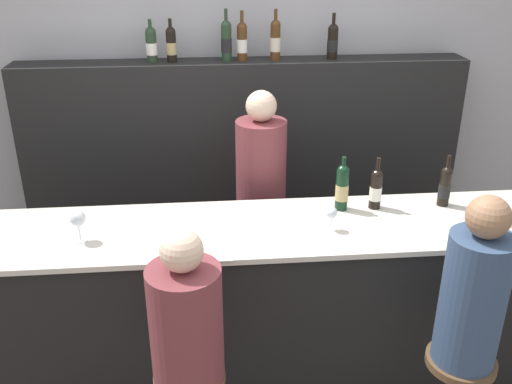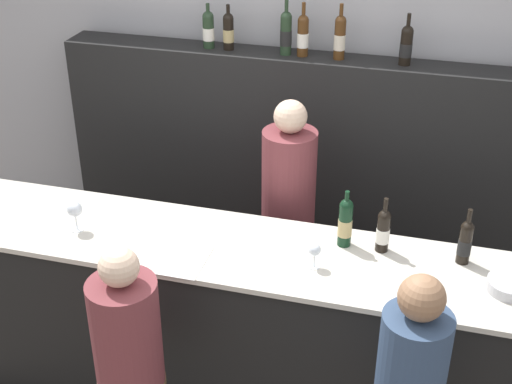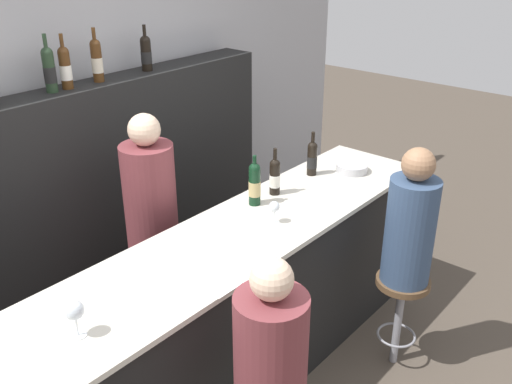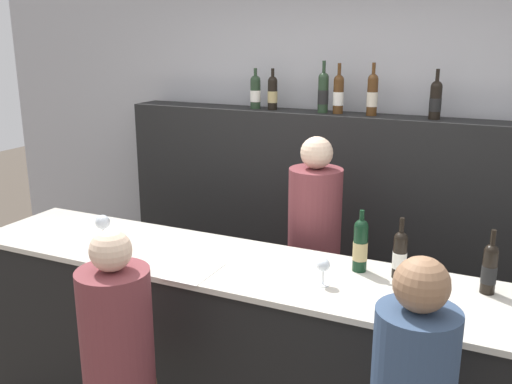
{
  "view_description": "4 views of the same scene",
  "coord_description": "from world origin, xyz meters",
  "px_view_note": "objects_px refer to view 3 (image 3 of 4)",
  "views": [
    {
      "loc": [
        -0.27,
        -2.41,
        2.51
      ],
      "look_at": [
        -0.02,
        0.31,
        1.26
      ],
      "focal_mm": 40.0,
      "sensor_mm": 36.0,
      "label": 1
    },
    {
      "loc": [
        0.88,
        -2.67,
        3.12
      ],
      "look_at": [
        0.04,
        0.38,
        1.36
      ],
      "focal_mm": 50.0,
      "sensor_mm": 36.0,
      "label": 2
    },
    {
      "loc": [
        -1.91,
        -1.56,
        2.61
      ],
      "look_at": [
        0.22,
        0.25,
        1.3
      ],
      "focal_mm": 40.0,
      "sensor_mm": 36.0,
      "label": 3
    },
    {
      "loc": [
        1.16,
        -2.16,
        2.21
      ],
      "look_at": [
        -0.02,
        0.34,
        1.44
      ],
      "focal_mm": 40.0,
      "sensor_mm": 36.0,
      "label": 4
    }
  ],
  "objects_px": {
    "wine_bottle_counter_0": "(255,184)",
    "wine_bottle_backbar_3": "(65,67)",
    "wine_bottle_backbar_5": "(146,53)",
    "wine_glass_1": "(274,208)",
    "metal_bowl": "(352,168)",
    "guest_seated_left": "(271,346)",
    "guest_seated_right": "(411,225)",
    "wine_bottle_counter_2": "(312,158)",
    "wine_bottle_backbar_4": "(97,60)",
    "wine_glass_0": "(74,311)",
    "bar_stool_right": "(401,299)",
    "wine_bottle_backbar_2": "(49,69)",
    "wine_bottle_counter_1": "(275,176)",
    "bartender": "(154,245)"
  },
  "relations": [
    {
      "from": "wine_bottle_counter_0",
      "to": "wine_bottle_backbar_3",
      "type": "relative_size",
      "value": 0.95
    },
    {
      "from": "wine_bottle_backbar_5",
      "to": "wine_glass_1",
      "type": "distance_m",
      "value": 1.54
    },
    {
      "from": "wine_bottle_backbar_3",
      "to": "metal_bowl",
      "type": "height_order",
      "value": "wine_bottle_backbar_3"
    },
    {
      "from": "guest_seated_left",
      "to": "guest_seated_right",
      "type": "relative_size",
      "value": 0.88
    },
    {
      "from": "wine_bottle_backbar_3",
      "to": "wine_bottle_backbar_5",
      "type": "xyz_separation_m",
      "value": [
        0.64,
        0.0,
        -0.01
      ]
    },
    {
      "from": "wine_bottle_counter_2",
      "to": "guest_seated_right",
      "type": "bearing_deg",
      "value": -102.22
    },
    {
      "from": "wine_bottle_counter_0",
      "to": "wine_bottle_backbar_4",
      "type": "bearing_deg",
      "value": 102.81
    },
    {
      "from": "wine_bottle_counter_0",
      "to": "wine_glass_0",
      "type": "bearing_deg",
      "value": -170.32
    },
    {
      "from": "guest_seated_left",
      "to": "bar_stool_right",
      "type": "distance_m",
      "value": 1.38
    },
    {
      "from": "guest_seated_left",
      "to": "guest_seated_right",
      "type": "height_order",
      "value": "guest_seated_right"
    },
    {
      "from": "wine_bottle_backbar_5",
      "to": "metal_bowl",
      "type": "distance_m",
      "value": 1.65
    },
    {
      "from": "wine_bottle_backbar_2",
      "to": "wine_bottle_backbar_4",
      "type": "xyz_separation_m",
      "value": [
        0.34,
        -0.0,
        0.0
      ]
    },
    {
      "from": "wine_bottle_backbar_4",
      "to": "guest_seated_left",
      "type": "relative_size",
      "value": 0.46
    },
    {
      "from": "wine_bottle_backbar_4",
      "to": "guest_seated_left",
      "type": "height_order",
      "value": "wine_bottle_backbar_4"
    },
    {
      "from": "wine_bottle_backbar_2",
      "to": "guest_seated_left",
      "type": "relative_size",
      "value": 0.46
    },
    {
      "from": "wine_bottle_counter_1",
      "to": "wine_bottle_backbar_5",
      "type": "distance_m",
      "value": 1.29
    },
    {
      "from": "guest_seated_left",
      "to": "bartender",
      "type": "xyz_separation_m",
      "value": [
        0.46,
        1.33,
        -0.21
      ]
    },
    {
      "from": "wine_bottle_backbar_4",
      "to": "wine_bottle_backbar_5",
      "type": "distance_m",
      "value": 0.41
    },
    {
      "from": "wine_bottle_counter_0",
      "to": "wine_bottle_counter_2",
      "type": "bearing_deg",
      "value": -0.0
    },
    {
      "from": "wine_bottle_counter_1",
      "to": "guest_seated_right",
      "type": "distance_m",
      "value": 0.88
    },
    {
      "from": "wine_bottle_backbar_2",
      "to": "bar_stool_right",
      "type": "distance_m",
      "value": 2.58
    },
    {
      "from": "metal_bowl",
      "to": "bar_stool_right",
      "type": "relative_size",
      "value": 0.34
    },
    {
      "from": "wine_bottle_counter_1",
      "to": "metal_bowl",
      "type": "distance_m",
      "value": 0.67
    },
    {
      "from": "guest_seated_right",
      "to": "bartender",
      "type": "height_order",
      "value": "bartender"
    },
    {
      "from": "bartender",
      "to": "wine_bottle_counter_2",
      "type": "bearing_deg",
      "value": -25.8
    },
    {
      "from": "bartender",
      "to": "wine_bottle_counter_1",
      "type": "bearing_deg",
      "value": -38.87
    },
    {
      "from": "wine_bottle_counter_1",
      "to": "wine_bottle_backbar_2",
      "type": "xyz_separation_m",
      "value": [
        -0.79,
        1.12,
        0.65
      ]
    },
    {
      "from": "bartender",
      "to": "bar_stool_right",
      "type": "bearing_deg",
      "value": -57.81
    },
    {
      "from": "bar_stool_right",
      "to": "wine_bottle_backbar_5",
      "type": "bearing_deg",
      "value": 97.92
    },
    {
      "from": "wine_bottle_backbar_5",
      "to": "guest_seated_right",
      "type": "xyz_separation_m",
      "value": [
        0.27,
        -1.96,
        -0.78
      ]
    },
    {
      "from": "wine_glass_1",
      "to": "wine_bottle_backbar_4",
      "type": "bearing_deg",
      "value": 96.0
    },
    {
      "from": "wine_bottle_counter_2",
      "to": "wine_bottle_backbar_3",
      "type": "height_order",
      "value": "wine_bottle_backbar_3"
    },
    {
      "from": "wine_bottle_backbar_3",
      "to": "wine_bottle_backbar_5",
      "type": "height_order",
      "value": "wine_bottle_backbar_3"
    },
    {
      "from": "wine_bottle_counter_2",
      "to": "wine_bottle_backbar_5",
      "type": "distance_m",
      "value": 1.37
    },
    {
      "from": "wine_glass_1",
      "to": "guest_seated_right",
      "type": "xyz_separation_m",
      "value": [
        0.54,
        -0.6,
        -0.12
      ]
    },
    {
      "from": "wine_bottle_backbar_5",
      "to": "bar_stool_right",
      "type": "distance_m",
      "value": 2.38
    },
    {
      "from": "wine_bottle_counter_2",
      "to": "metal_bowl",
      "type": "bearing_deg",
      "value": -39.82
    },
    {
      "from": "wine_bottle_counter_0",
      "to": "guest_seated_right",
      "type": "bearing_deg",
      "value": -63.19
    },
    {
      "from": "wine_glass_0",
      "to": "bartender",
      "type": "xyz_separation_m",
      "value": [
        1.01,
        0.74,
        -0.42
      ]
    },
    {
      "from": "wine_bottle_backbar_3",
      "to": "wine_glass_0",
      "type": "height_order",
      "value": "wine_bottle_backbar_3"
    },
    {
      "from": "wine_bottle_counter_1",
      "to": "guest_seated_left",
      "type": "bearing_deg",
      "value": -141.99
    },
    {
      "from": "wine_bottle_backbar_5",
      "to": "wine_bottle_backbar_2",
      "type": "bearing_deg",
      "value": 180.0
    },
    {
      "from": "wine_glass_0",
      "to": "bar_stool_right",
      "type": "relative_size",
      "value": 0.27
    },
    {
      "from": "metal_bowl",
      "to": "wine_bottle_counter_0",
      "type": "bearing_deg",
      "value": 167.35
    },
    {
      "from": "metal_bowl",
      "to": "guest_seated_left",
      "type": "relative_size",
      "value": 0.29
    },
    {
      "from": "bartender",
      "to": "metal_bowl",
      "type": "bearing_deg",
      "value": -28.65
    },
    {
      "from": "wine_bottle_counter_1",
      "to": "wine_glass_1",
      "type": "relative_size",
      "value": 2.29
    },
    {
      "from": "wine_bottle_counter_2",
      "to": "metal_bowl",
      "type": "distance_m",
      "value": 0.31
    },
    {
      "from": "wine_glass_1",
      "to": "guest_seated_left",
      "type": "xyz_separation_m",
      "value": [
        -0.77,
        -0.6,
        -0.18
      ]
    },
    {
      "from": "wine_bottle_backbar_5",
      "to": "bar_stool_right",
      "type": "xyz_separation_m",
      "value": [
        0.27,
        -1.96,
        -1.31
      ]
    }
  ]
}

